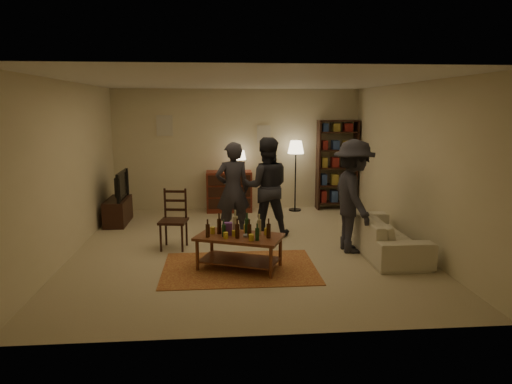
{
  "coord_description": "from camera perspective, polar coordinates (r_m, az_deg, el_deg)",
  "views": [
    {
      "loc": [
        -0.44,
        -7.29,
        2.31
      ],
      "look_at": [
        0.18,
        0.1,
        0.92
      ],
      "focal_mm": 32.0,
      "sensor_mm": 36.0,
      "label": 1
    }
  ],
  "objects": [
    {
      "name": "dresser",
      "position": [
        10.18,
        -3.34,
        0.22
      ],
      "size": [
        1.0,
        0.5,
        1.36
      ],
      "color": "maroon",
      "rests_on": "ground"
    },
    {
      "name": "bookshelf",
      "position": [
        10.5,
        10.06,
        3.48
      ],
      "size": [
        0.9,
        0.34,
        2.02
      ],
      "color": "#321A10",
      "rests_on": "ground"
    },
    {
      "name": "sofa",
      "position": [
        7.65,
        15.62,
        -4.97
      ],
      "size": [
        0.81,
        2.08,
        0.61
      ],
      "primitive_type": "imported",
      "rotation": [
        0.0,
        0.0,
        1.57
      ],
      "color": "beige",
      "rests_on": "ground"
    },
    {
      "name": "person_by_sofa",
      "position": [
        7.42,
        12.05,
        -0.53
      ],
      "size": [
        0.7,
        1.18,
        1.81
      ],
      "primitive_type": "imported",
      "rotation": [
        0.0,
        0.0,
        1.59
      ],
      "color": "#27262E",
      "rests_on": "ground"
    },
    {
      "name": "floor_lamp",
      "position": [
        10.14,
        5.0,
        5.02
      ],
      "size": [
        0.36,
        0.36,
        1.57
      ],
      "color": "black",
      "rests_on": "ground"
    },
    {
      "name": "person_right",
      "position": [
        8.18,
        1.25,
        0.64
      ],
      "size": [
        0.89,
        0.7,
        1.78
      ],
      "primitive_type": "imported",
      "rotation": [
        0.0,
        0.0,
        3.11
      ],
      "color": "#23232A",
      "rests_on": "ground"
    },
    {
      "name": "dining_chair",
      "position": [
        7.64,
        -10.19,
        -3.05
      ],
      "size": [
        0.49,
        0.49,
        1.0
      ],
      "rotation": [
        0.0,
        0.0,
        -0.14
      ],
      "color": "#321A10",
      "rests_on": "ground"
    },
    {
      "name": "room_shell",
      "position": [
        10.29,
        -6.03,
        7.8
      ],
      "size": [
        6.0,
        6.0,
        6.0
      ],
      "color": "beige",
      "rests_on": "ground"
    },
    {
      "name": "coffee_table",
      "position": [
        6.57,
        -2.11,
        -6.02
      ],
      "size": [
        1.36,
        1.05,
        0.83
      ],
      "rotation": [
        0.0,
        0.0,
        -0.38
      ],
      "color": "brown",
      "rests_on": "ground"
    },
    {
      "name": "tv_stand",
      "position": [
        9.51,
        -16.88,
        -1.52
      ],
      "size": [
        0.4,
        1.0,
        1.06
      ],
      "color": "#321A10",
      "rests_on": "ground"
    },
    {
      "name": "rug",
      "position": [
        6.7,
        -2.07,
        -9.47
      ],
      "size": [
        2.2,
        1.5,
        0.01
      ],
      "primitive_type": "cube",
      "color": "maroon",
      "rests_on": "ground"
    },
    {
      "name": "person_left",
      "position": [
        8.09,
        -2.93,
        0.25
      ],
      "size": [
        0.7,
        0.53,
        1.71
      ],
      "primitive_type": "imported",
      "rotation": [
        0.0,
        0.0,
        3.36
      ],
      "color": "#2A2931",
      "rests_on": "ground"
    },
    {
      "name": "floor",
      "position": [
        7.66,
        -1.31,
        -6.92
      ],
      "size": [
        6.0,
        6.0,
        0.0
      ],
      "primitive_type": "plane",
      "color": "#C6B793",
      "rests_on": "ground"
    }
  ]
}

